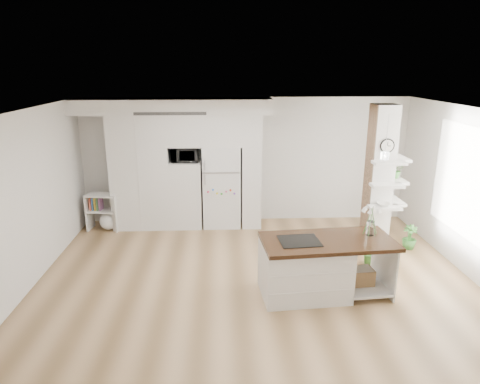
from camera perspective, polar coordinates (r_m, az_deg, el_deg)
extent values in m
cube|color=tan|center=(6.95, 2.12, -12.13)|extent=(7.00, 6.00, 0.01)
cube|color=white|center=(6.13, 2.38, 10.60)|extent=(7.00, 6.00, 0.04)
cube|color=silver|center=(9.30, 0.73, 4.22)|extent=(7.00, 0.04, 2.70)
cube|color=silver|center=(3.69, 6.20, -15.98)|extent=(7.00, 0.04, 2.70)
cube|color=silver|center=(7.05, -27.42, -1.71)|extent=(0.04, 6.00, 2.70)
cube|color=white|center=(9.16, -13.04, 2.64)|extent=(1.20, 0.65, 2.40)
cube|color=white|center=(9.17, -7.15, -0.23)|extent=(0.65, 0.65, 1.42)
cube|color=white|center=(8.87, -7.47, 8.24)|extent=(0.65, 0.65, 0.65)
cube|color=white|center=(8.84, -2.57, 8.33)|extent=(0.85, 0.65, 0.65)
cube|color=white|center=(9.03, 1.48, 2.86)|extent=(0.40, 0.65, 2.40)
cube|color=silver|center=(8.82, -9.08, 11.24)|extent=(4.00, 0.70, 0.30)
cube|color=#262626|center=(8.49, -9.30, 10.28)|extent=(1.40, 0.04, 0.06)
cube|color=white|center=(9.10, -2.47, 0.84)|extent=(0.78, 0.66, 1.75)
cube|color=#B2B2B7|center=(8.67, -2.50, 2.55)|extent=(0.78, 0.01, 0.03)
cube|color=silver|center=(8.05, 18.06, 1.45)|extent=(0.40, 0.40, 2.70)
cube|color=#A4815B|center=(7.98, 16.65, 1.44)|extent=(0.02, 0.40, 2.70)
cube|color=#A4815B|center=(8.24, 17.57, 1.83)|extent=(0.40, 0.02, 2.70)
cylinder|color=black|center=(7.73, 19.02, 5.85)|extent=(0.25, 0.03, 0.25)
cylinder|color=white|center=(7.71, 19.06, 5.83)|extent=(0.21, 0.01, 0.21)
plane|color=white|center=(7.75, 28.65, 0.79)|extent=(0.00, 2.40, 2.40)
cylinder|color=white|center=(6.72, 16.88, 5.43)|extent=(0.12, 0.12, 0.10)
cube|color=white|center=(6.54, 8.58, -10.22)|extent=(1.33, 0.93, 0.82)
cube|color=white|center=(6.97, 15.94, -11.71)|extent=(0.75, 0.88, 0.04)
cube|color=white|center=(6.97, 18.63, -9.20)|extent=(0.10, 0.82, 0.82)
cube|color=#381F10|center=(6.46, 11.67, -6.49)|extent=(2.01, 1.08, 0.06)
cube|color=black|center=(6.32, 7.91, -6.48)|extent=(0.62, 0.53, 0.01)
cube|color=olive|center=(6.89, 15.65, -10.72)|extent=(0.41, 0.32, 0.24)
cylinder|color=white|center=(6.73, 16.97, -4.63)|extent=(0.12, 0.12, 0.22)
cube|color=white|center=(9.52, -19.45, -2.46)|extent=(0.08, 0.38, 0.78)
cube|color=white|center=(9.29, -15.93, -2.61)|extent=(0.08, 0.38, 0.78)
cube|color=white|center=(9.29, -17.91, -0.36)|extent=(0.70, 0.46, 0.03)
cube|color=white|center=(9.39, -17.73, -2.34)|extent=(0.67, 0.45, 0.03)
sphere|color=white|center=(9.43, -17.11, -3.71)|extent=(0.38, 0.38, 0.38)
imported|color=#3D8234|center=(7.82, 17.01, -7.67)|extent=(0.27, 0.22, 0.45)
imported|color=#3D8234|center=(8.69, 21.67, -5.61)|extent=(0.33, 0.33, 0.46)
imported|color=#2D2D2D|center=(8.91, -7.37, 4.98)|extent=(0.54, 0.37, 0.30)
imported|color=#3D8234|center=(8.22, 20.09, 2.81)|extent=(0.27, 0.23, 0.30)
imported|color=white|center=(7.88, 18.58, -1.57)|extent=(0.22, 0.22, 0.05)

